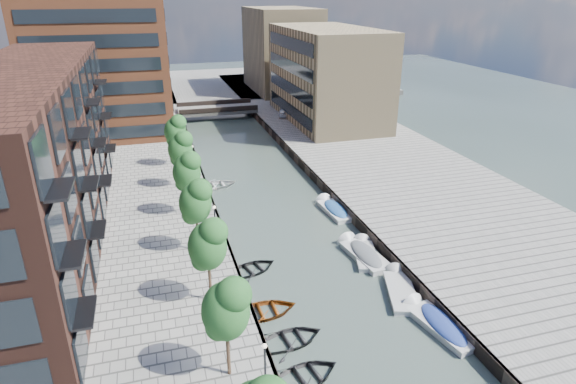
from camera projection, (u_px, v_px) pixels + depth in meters
name	position (u px, v px, depth m)	size (l,w,h in m)	color
water	(260.00, 183.00, 54.28)	(300.00, 300.00, 0.00)	#38473F
quay_right	(388.00, 166.00, 58.23)	(20.00, 140.00, 1.00)	gray
quay_wall_left	(205.00, 185.00, 52.50)	(0.25, 140.00, 1.00)	#332823
quay_wall_right	(311.00, 174.00, 55.67)	(0.25, 140.00, 1.00)	#332823
far_closure	(198.00, 86.00, 107.16)	(80.00, 40.00, 1.00)	gray
apartment_block	(35.00, 160.00, 37.15)	(8.00, 38.00, 14.00)	black
tower	(95.00, 23.00, 65.79)	(18.00, 18.00, 30.00)	brown
tan_block_near	(326.00, 75.00, 74.79)	(12.00, 25.00, 14.00)	tan
tan_block_far	(282.00, 50.00, 97.40)	(12.00, 20.00, 16.00)	tan
bridge	(217.00, 109.00, 82.05)	(13.00, 6.00, 1.30)	gray
tree_1	(225.00, 307.00, 24.36)	(2.50, 2.50, 5.95)	#382619
tree_2	(207.00, 243.00, 30.56)	(2.50, 2.50, 5.95)	#382619
tree_3	(195.00, 200.00, 36.75)	(2.50, 2.50, 5.95)	#382619
tree_4	(187.00, 170.00, 42.94)	(2.50, 2.50, 5.95)	#382619
tree_5	(180.00, 147.00, 49.13)	(2.50, 2.50, 5.95)	#382619
tree_6	(175.00, 130.00, 55.33)	(2.50, 2.50, 5.95)	#382619
lamp_0	(265.00, 371.00, 22.74)	(0.24, 0.24, 4.12)	black
lamp_1	(215.00, 225.00, 36.90)	(0.24, 0.24, 4.12)	black
lamp_2	(193.00, 160.00, 51.05)	(0.24, 0.24, 4.12)	black
sloop_0	(305.00, 379.00, 26.95)	(3.05, 4.27, 0.88)	black
sloop_1	(291.00, 342.00, 29.80)	(3.02, 4.22, 0.87)	black
sloop_2	(265.00, 314.00, 32.41)	(3.22, 4.50, 0.93)	#7A370D
sloop_3	(217.00, 187.00, 53.30)	(3.28, 4.59, 0.95)	white
sloop_4	(252.00, 271.00, 37.34)	(2.93, 4.10, 0.85)	black
motorboat_0	(437.00, 323.00, 31.17)	(2.90, 5.73, 1.82)	silver
motorboat_1	(362.00, 254.00, 39.38)	(2.67, 5.83, 1.87)	silver
motorboat_2	(399.00, 289.00, 34.97)	(3.41, 5.67, 1.79)	#BCBCBA
motorboat_3	(333.00, 209.00, 47.38)	(2.23, 5.47, 1.78)	white
motorboat_4	(365.00, 254.00, 39.44)	(3.00, 5.19, 1.64)	#B2B2B0
car	(283.00, 113.00, 78.73)	(1.45, 3.60, 1.23)	silver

